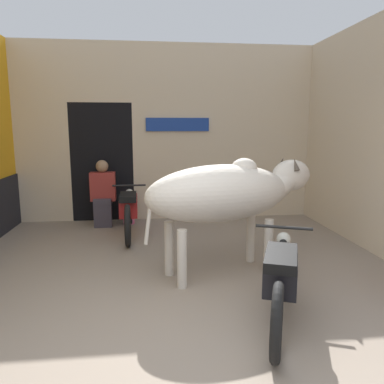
% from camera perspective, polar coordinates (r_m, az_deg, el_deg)
% --- Properties ---
extents(ground_plane, '(30.00, 30.00, 0.00)m').
position_cam_1_polar(ground_plane, '(3.13, 0.76, -24.04)').
color(ground_plane, gray).
extents(wall_back_with_doorway, '(5.49, 0.93, 3.25)m').
position_cam_1_polar(wall_back_with_doorway, '(7.32, -7.34, 7.38)').
color(wall_back_with_doorway, beige).
rests_on(wall_back_with_doorway, ground_plane).
extents(cow, '(2.26, 1.22, 1.38)m').
position_cam_1_polar(cow, '(4.42, 5.47, -0.11)').
color(cow, beige).
rests_on(cow, ground_plane).
extents(motorcycle_near, '(0.88, 1.87, 0.73)m').
position_cam_1_polar(motorcycle_near, '(3.61, 13.38, -12.04)').
color(motorcycle_near, black).
rests_on(motorcycle_near, ground_plane).
extents(motorcycle_far, '(0.58, 1.95, 0.75)m').
position_cam_1_polar(motorcycle_far, '(6.20, -9.62, -2.54)').
color(motorcycle_far, black).
rests_on(motorcycle_far, ground_plane).
extents(shopkeeper_seated, '(0.44, 0.34, 1.17)m').
position_cam_1_polar(shopkeeper_seated, '(6.81, -13.43, 0.00)').
color(shopkeeper_seated, '#3D3842').
rests_on(shopkeeper_seated, ground_plane).
extents(plastic_stool, '(0.30, 0.30, 0.40)m').
position_cam_1_polar(plastic_stool, '(6.93, -9.61, -3.04)').
color(plastic_stool, '#DB6093').
rests_on(plastic_stool, ground_plane).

